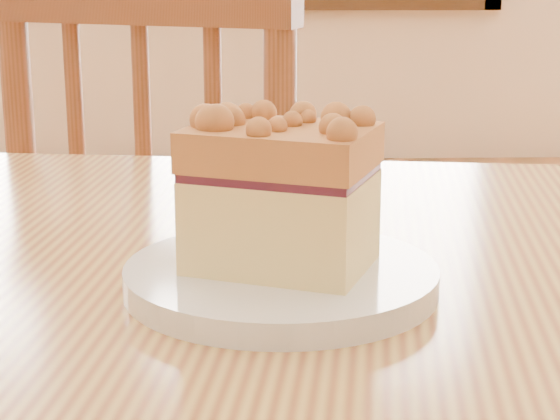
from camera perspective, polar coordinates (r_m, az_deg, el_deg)
name	(u,v)px	position (r m, az deg, el deg)	size (l,w,h in m)	color
cafe_table_main	(219,386)	(0.79, -3.59, -10.29)	(1.19, 0.87, 0.75)	tan
cafe_chair_main	(202,307)	(1.39, -4.60, -5.70)	(0.57, 0.57, 0.97)	brown
plate	(281,279)	(0.67, 0.07, -4.09)	(0.22, 0.22, 0.02)	white
cake_slice	(279,189)	(0.65, -0.03, 1.24)	(0.14, 0.13, 0.11)	#FAEE8D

